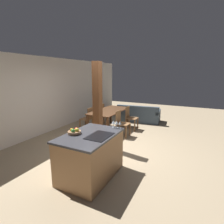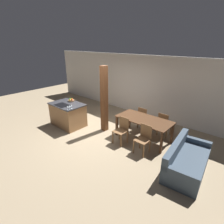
{
  "view_description": "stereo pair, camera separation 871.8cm",
  "coord_description": "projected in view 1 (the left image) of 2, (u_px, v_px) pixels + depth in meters",
  "views": [
    {
      "loc": [
        -4.15,
        -2.18,
        2.13
      ],
      "look_at": [
        0.6,
        0.2,
        0.95
      ],
      "focal_mm": 28.0,
      "sensor_mm": 36.0,
      "label": 1
    },
    {
      "loc": [
        4.3,
        -4.0,
        3.21
      ],
      "look_at": [
        0.6,
        0.2,
        0.95
      ],
      "focal_mm": 28.0,
      "sensor_mm": 36.0,
      "label": 2
    }
  ],
  "objects": [
    {
      "name": "couch",
      "position": [
        139.0,
        116.0,
        7.91
      ],
      "size": [
        1.04,
        1.92,
        0.75
      ],
      "rotation": [
        0.0,
        0.0,
        1.68
      ],
      "color": "#3D4C5B",
      "rests_on": "ground_plane"
    },
    {
      "name": "wine_glass_near",
      "position": [
        120.0,
        123.0,
        3.86
      ],
      "size": [
        0.07,
        0.07,
        0.16
      ],
      "color": "silver",
      "rests_on": "kitchen_island"
    },
    {
      "name": "dining_table",
      "position": [
        109.0,
        113.0,
        6.58
      ],
      "size": [
        1.89,
        0.91,
        0.77
      ],
      "color": "#51331E",
      "rests_on": "ground_plane"
    },
    {
      "name": "wall_back",
      "position": [
        38.0,
        97.0,
        5.94
      ],
      "size": [
        11.2,
        0.08,
        2.7
      ],
      "color": "silver",
      "rests_on": "ground_plane"
    },
    {
      "name": "dining_chair_far_left",
      "position": [
        88.0,
        118.0,
        6.55
      ],
      "size": [
        0.4,
        0.4,
        0.89
      ],
      "rotation": [
        0.0,
        0.0,
        3.14
      ],
      "color": "brown",
      "rests_on": "ground_plane"
    },
    {
      "name": "ground_plane",
      "position": [
        109.0,
        149.0,
        5.04
      ],
      "size": [
        16.0,
        16.0,
        0.0
      ],
      "primitive_type": "plane",
      "color": "#9E896B"
    },
    {
      "name": "dining_chair_near_right",
      "position": [
        130.0,
        117.0,
        6.7
      ],
      "size": [
        0.4,
        0.4,
        0.89
      ],
      "color": "brown",
      "rests_on": "ground_plane"
    },
    {
      "name": "wine_glass_middle",
      "position": [
        117.0,
        123.0,
        3.9
      ],
      "size": [
        0.07,
        0.07,
        0.16
      ],
      "color": "silver",
      "rests_on": "kitchen_island"
    },
    {
      "name": "timber_post",
      "position": [
        98.0,
        106.0,
        4.99
      ],
      "size": [
        0.21,
        0.21,
        2.45
      ],
      "color": "brown",
      "rests_on": "ground_plane"
    },
    {
      "name": "fruit_bowl",
      "position": [
        74.0,
        131.0,
        3.54
      ],
      "size": [
        0.27,
        0.27,
        0.12
      ],
      "color": "#99704C",
      "rests_on": "kitchen_island"
    },
    {
      "name": "dining_chair_far_right",
      "position": [
        100.0,
        114.0,
        7.29
      ],
      "size": [
        0.4,
        0.4,
        0.89
      ],
      "rotation": [
        0.0,
        0.0,
        3.14
      ],
      "color": "brown",
      "rests_on": "ground_plane"
    },
    {
      "name": "kitchen_island",
      "position": [
        91.0,
        155.0,
        3.62
      ],
      "size": [
        1.37,
        0.93,
        0.94
      ],
      "color": "#9E7047",
      "rests_on": "ground_plane"
    },
    {
      "name": "dining_chair_near_left",
      "position": [
        121.0,
        123.0,
        5.95
      ],
      "size": [
        0.4,
        0.4,
        0.89
      ],
      "color": "brown",
      "rests_on": "ground_plane"
    },
    {
      "name": "wine_glass_far",
      "position": [
        113.0,
        122.0,
        3.93
      ],
      "size": [
        0.07,
        0.07,
        0.16
      ],
      "color": "silver",
      "rests_on": "kitchen_island"
    }
  ]
}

